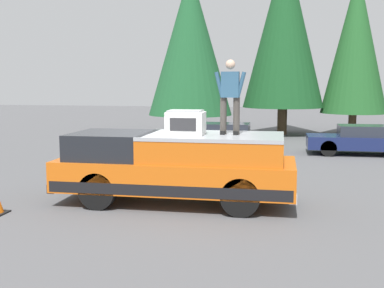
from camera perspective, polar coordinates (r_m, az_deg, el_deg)
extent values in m
plane|color=#565659|center=(11.65, -2.92, -6.71)|extent=(90.00, 90.00, 0.00)
cube|color=orange|center=(11.25, -1.97, -3.57)|extent=(2.00, 5.50, 0.70)
cube|color=black|center=(11.28, -1.97, -4.53)|extent=(2.01, 5.39, 0.24)
cube|color=black|center=(11.56, -9.33, -0.10)|extent=(1.84, 1.87, 0.60)
cube|color=orange|center=(10.99, 2.50, -0.60)|extent=(1.92, 3.19, 0.52)
cube|color=#A8AAAF|center=(10.95, 2.50, 0.95)|extent=(1.94, 3.19, 0.08)
cube|color=#232326|center=(12.16, -14.48, -4.27)|extent=(1.96, 0.16, 0.20)
cube|color=#B2B5BA|center=(11.04, 11.85, -5.36)|extent=(1.96, 0.16, 0.20)
cylinder|color=black|center=(10.97, -11.14, -5.48)|extent=(0.30, 0.84, 0.84)
cylinder|color=black|center=(12.53, -8.27, -3.82)|extent=(0.30, 0.84, 0.84)
cylinder|color=black|center=(10.25, 5.78, -6.28)|extent=(0.30, 0.84, 0.84)
cylinder|color=black|center=(11.90, 6.47, -4.38)|extent=(0.30, 0.84, 0.84)
cube|color=white|center=(10.83, -0.75, 2.48)|extent=(0.64, 0.84, 0.52)
cube|color=#2D2D30|center=(10.51, -1.10, 2.33)|extent=(0.01, 0.59, 0.29)
cube|color=#99999E|center=(10.81, -0.75, 3.96)|extent=(0.58, 0.76, 0.04)
cylinder|color=#423D38|center=(10.94, 5.32, 3.34)|extent=(0.15, 0.15, 0.84)
cube|color=black|center=(10.93, 5.27, 1.34)|extent=(0.26, 0.11, 0.08)
cylinder|color=#423D38|center=(10.97, 3.75, 3.37)|extent=(0.15, 0.15, 0.84)
cube|color=black|center=(10.96, 3.71, 1.37)|extent=(0.26, 0.11, 0.08)
cube|color=#335B7A|center=(10.93, 4.57, 7.07)|extent=(0.24, 0.40, 0.58)
sphere|color=beige|center=(10.94, 4.60, 9.43)|extent=(0.22, 0.22, 0.22)
cylinder|color=#335B7A|center=(10.88, 5.85, 7.05)|extent=(0.09, 0.23, 0.58)
cylinder|color=#335B7A|center=(10.93, 3.27, 7.08)|extent=(0.09, 0.23, 0.58)
cube|color=navy|center=(20.00, 19.40, 0.20)|extent=(1.64, 4.10, 0.50)
cube|color=#282D38|center=(19.97, 19.74, 1.50)|extent=(1.31, 1.89, 0.42)
cylinder|color=black|center=(19.16, 15.94, -0.50)|extent=(0.20, 0.62, 0.62)
cylinder|color=black|center=(20.58, 15.57, 0.03)|extent=(0.20, 0.62, 0.62)
cube|color=white|center=(19.87, 3.81, 0.56)|extent=(1.64, 4.10, 0.50)
cube|color=#282D38|center=(19.81, 4.11, 1.87)|extent=(1.31, 1.89, 0.42)
cylinder|color=black|center=(19.38, -0.18, -0.14)|extent=(0.20, 0.62, 0.62)
cylinder|color=black|center=(20.78, 0.56, 0.37)|extent=(0.20, 0.62, 0.62)
cylinder|color=black|center=(19.07, 7.35, -0.32)|extent=(0.20, 0.62, 0.62)
cylinder|color=black|center=(20.50, 7.58, 0.21)|extent=(0.20, 0.62, 0.62)
cylinder|color=#4C3826|center=(27.10, 18.53, 2.24)|extent=(0.41, 0.41, 1.21)
cone|color=#235B28|center=(27.10, 18.91, 11.42)|extent=(3.42, 3.42, 7.48)
cylinder|color=#4C3826|center=(26.72, 10.68, 2.73)|extent=(0.52, 0.52, 1.49)
cone|color=#194C23|center=(26.80, 10.95, 13.56)|extent=(4.34, 4.34, 8.61)
cylinder|color=#4C3826|center=(25.32, -0.20, 2.21)|extent=(0.52, 0.52, 1.14)
cone|color=#1E562D|center=(25.30, -0.20, 11.96)|extent=(4.37, 4.37, 7.46)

